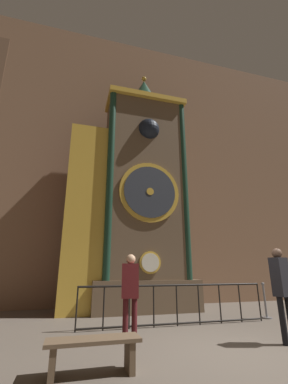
# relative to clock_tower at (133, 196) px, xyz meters

# --- Properties ---
(ground_plane) EXTENTS (28.00, 28.00, 0.00)m
(ground_plane) POSITION_rel_clock_tower_xyz_m (0.75, -4.80, -3.93)
(ground_plane) COLOR brown
(cathedral_back_wall) EXTENTS (24.00, 0.32, 12.42)m
(cathedral_back_wall) POSITION_rel_clock_tower_xyz_m (0.66, 1.48, 2.27)
(cathedral_back_wall) COLOR #846047
(cathedral_back_wall) RESTS_ON ground_plane
(clock_tower) EXTENTS (4.61, 1.85, 9.43)m
(clock_tower) POSITION_rel_clock_tower_xyz_m (0.00, 0.00, 0.00)
(clock_tower) COLOR brown
(clock_tower) RESTS_ON ground_plane
(railing_fence) EXTENTS (4.90, 0.05, 0.97)m
(railing_fence) POSITION_rel_clock_tower_xyz_m (0.59, -2.46, -3.39)
(railing_fence) COLOR black
(railing_fence) RESTS_ON ground_plane
(visitor_near) EXTENTS (0.38, 0.30, 1.63)m
(visitor_near) POSITION_rel_clock_tower_xyz_m (-0.85, -3.55, -2.95)
(visitor_near) COLOR #461518
(visitor_near) RESTS_ON ground_plane
(visitor_far) EXTENTS (0.39, 0.31, 1.74)m
(visitor_far) POSITION_rel_clock_tower_xyz_m (1.93, -4.55, -2.89)
(visitor_far) COLOR black
(visitor_far) RESTS_ON ground_plane
(stanchion_post) EXTENTS (0.28, 0.28, 0.97)m
(stanchion_post) POSITION_rel_clock_tower_xyz_m (3.44, -2.20, -3.62)
(stanchion_post) COLOR gray
(stanchion_post) RESTS_ON ground_plane
(visitor_bench) EXTENTS (1.26, 0.40, 0.44)m
(visitor_bench) POSITION_rel_clock_tower_xyz_m (-1.68, -5.01, -3.62)
(visitor_bench) COLOR brown
(visitor_bench) RESTS_ON ground_plane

